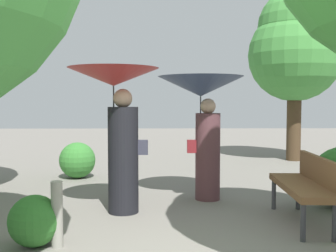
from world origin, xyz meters
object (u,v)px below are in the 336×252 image
object	(u,v)px
person_left	(118,111)
tree_near_right	(295,46)
park_bench	(307,183)
person_right	(203,106)
path_marker_post	(57,214)

from	to	relation	value
person_left	tree_near_right	distance (m)	6.55
person_left	park_bench	xyz separation A→B (m)	(2.40, -0.55, -0.89)
person_right	park_bench	xyz separation A→B (m)	(1.18, -1.28, -0.94)
park_bench	tree_near_right	bearing A→B (deg)	165.84
person_right	path_marker_post	size ratio (longest dim) A/B	2.75
path_marker_post	person_left	bearing A→B (deg)	69.58
person_left	person_right	world-z (taller)	person_left
person_left	person_right	xyz separation A→B (m)	(1.23, 0.73, 0.06)
tree_near_right	path_marker_post	size ratio (longest dim) A/B	6.35
person_right	path_marker_post	bearing A→B (deg)	137.08
tree_near_right	person_left	bearing A→B (deg)	-129.27
tree_near_right	path_marker_post	xyz separation A→B (m)	(-4.52, -6.26, -2.60)
park_bench	person_right	bearing A→B (deg)	-134.95
person_left	tree_near_right	world-z (taller)	tree_near_right
park_bench	tree_near_right	size ratio (longest dim) A/B	0.34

